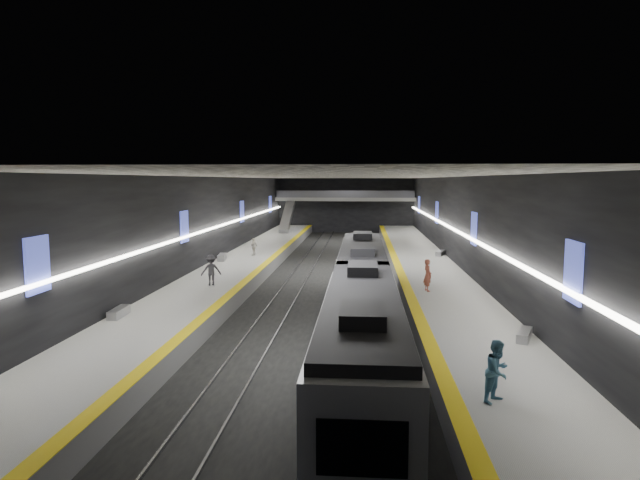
# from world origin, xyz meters

# --- Properties ---
(ground) EXTENTS (70.00, 70.00, 0.00)m
(ground) POSITION_xyz_m (0.00, 0.00, 0.00)
(ground) COLOR black
(ground) RESTS_ON ground
(ceiling) EXTENTS (20.00, 70.00, 0.04)m
(ceiling) POSITION_xyz_m (0.00, 0.00, 8.00)
(ceiling) COLOR beige
(ceiling) RESTS_ON wall_left
(wall_left) EXTENTS (0.04, 70.00, 8.00)m
(wall_left) POSITION_xyz_m (-10.00, 0.00, 4.00)
(wall_left) COLOR black
(wall_left) RESTS_ON ground
(wall_right) EXTENTS (0.04, 70.00, 8.00)m
(wall_right) POSITION_xyz_m (10.00, 0.00, 4.00)
(wall_right) COLOR black
(wall_right) RESTS_ON ground
(wall_back) EXTENTS (20.00, 0.04, 8.00)m
(wall_back) POSITION_xyz_m (0.00, 35.00, 4.00)
(wall_back) COLOR black
(wall_back) RESTS_ON ground
(wall_front) EXTENTS (20.00, 0.04, 8.00)m
(wall_front) POSITION_xyz_m (0.00, -35.00, 4.00)
(wall_front) COLOR black
(wall_front) RESTS_ON ground
(platform_left) EXTENTS (5.00, 70.00, 1.00)m
(platform_left) POSITION_xyz_m (-7.50, 0.00, 0.50)
(platform_left) COLOR slate
(platform_left) RESTS_ON ground
(tile_surface_left) EXTENTS (5.00, 70.00, 0.02)m
(tile_surface_left) POSITION_xyz_m (-7.50, 0.00, 1.01)
(tile_surface_left) COLOR #9A9A96
(tile_surface_left) RESTS_ON platform_left
(tactile_strip_left) EXTENTS (0.60, 70.00, 0.02)m
(tactile_strip_left) POSITION_xyz_m (-5.30, 0.00, 1.02)
(tactile_strip_left) COLOR yellow
(tactile_strip_left) RESTS_ON platform_left
(platform_right) EXTENTS (5.00, 70.00, 1.00)m
(platform_right) POSITION_xyz_m (7.50, 0.00, 0.50)
(platform_right) COLOR slate
(platform_right) RESTS_ON ground
(tile_surface_right) EXTENTS (5.00, 70.00, 0.02)m
(tile_surface_right) POSITION_xyz_m (7.50, 0.00, 1.01)
(tile_surface_right) COLOR #9A9A96
(tile_surface_right) RESTS_ON platform_right
(tactile_strip_right) EXTENTS (0.60, 70.00, 0.02)m
(tactile_strip_right) POSITION_xyz_m (5.30, 0.00, 1.02)
(tactile_strip_right) COLOR yellow
(tactile_strip_right) RESTS_ON platform_right
(rails) EXTENTS (6.52, 70.00, 0.12)m
(rails) POSITION_xyz_m (-0.00, 0.00, 0.06)
(rails) COLOR gray
(rails) RESTS_ON ground
(train) EXTENTS (2.69, 28.18, 3.60)m
(train) POSITION_xyz_m (2.50, -19.94, 2.20)
(train) COLOR #0E1233
(train) RESTS_ON ground
(ad_posters) EXTENTS (19.94, 53.50, 2.20)m
(ad_posters) POSITION_xyz_m (-0.00, 1.00, 4.50)
(ad_posters) COLOR #4654D4
(ad_posters) RESTS_ON wall_left
(cove_light_left) EXTENTS (0.25, 68.60, 0.12)m
(cove_light_left) POSITION_xyz_m (-9.80, 0.00, 3.80)
(cove_light_left) COLOR white
(cove_light_left) RESTS_ON wall_left
(cove_light_right) EXTENTS (0.25, 68.60, 0.12)m
(cove_light_right) POSITION_xyz_m (9.80, 0.00, 3.80)
(cove_light_right) COLOR white
(cove_light_right) RESTS_ON wall_right
(mezzanine_bridge) EXTENTS (20.00, 3.00, 1.50)m
(mezzanine_bridge) POSITION_xyz_m (0.00, 32.93, 5.04)
(mezzanine_bridge) COLOR gray
(mezzanine_bridge) RESTS_ON wall_left
(escalator) EXTENTS (1.20, 7.50, 3.92)m
(escalator) POSITION_xyz_m (-7.50, 26.00, 2.90)
(escalator) COLOR #99999E
(escalator) RESTS_ON platform_left
(bench_left_near) EXTENTS (0.58, 1.80, 0.43)m
(bench_left_near) POSITION_xyz_m (-9.50, -19.32, 1.22)
(bench_left_near) COLOR #99999E
(bench_left_near) RESTS_ON platform_left
(bench_left_far) EXTENTS (0.86, 2.12, 0.50)m
(bench_left_far) POSITION_xyz_m (-9.31, -0.45, 1.25)
(bench_left_far) COLOR #99999E
(bench_left_far) RESTS_ON platform_left
(bench_right_near) EXTENTS (1.08, 1.72, 0.41)m
(bench_right_near) POSITION_xyz_m (9.35, -21.67, 1.20)
(bench_right_near) COLOR #99999E
(bench_right_near) RESTS_ON platform_right
(bench_right_far) EXTENTS (1.15, 1.79, 0.43)m
(bench_right_far) POSITION_xyz_m (9.50, 3.81, 1.21)
(bench_right_far) COLOR #99999E
(bench_right_far) RESTS_ON platform_right
(passenger_right_a) EXTENTS (0.64, 0.81, 1.96)m
(passenger_right_a) POSITION_xyz_m (6.45, -11.95, 1.98)
(passenger_right_a) COLOR #B05641
(passenger_right_a) RESTS_ON platform_right
(passenger_right_b) EXTENTS (1.17, 1.18, 1.92)m
(passenger_right_b) POSITION_xyz_m (6.60, -28.27, 1.96)
(passenger_right_b) COLOR teal
(passenger_right_b) RESTS_ON platform_right
(passenger_left_a) EXTENTS (0.73, 1.00, 1.57)m
(passenger_left_a) POSITION_xyz_m (-7.17, 2.42, 1.78)
(passenger_left_a) COLOR beige
(passenger_left_a) RESTS_ON platform_left
(passenger_left_b) EXTENTS (1.47, 1.20, 1.97)m
(passenger_left_b) POSITION_xyz_m (-7.16, -11.21, 1.99)
(passenger_left_b) COLOR #3F3D45
(passenger_left_b) RESTS_ON platform_left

